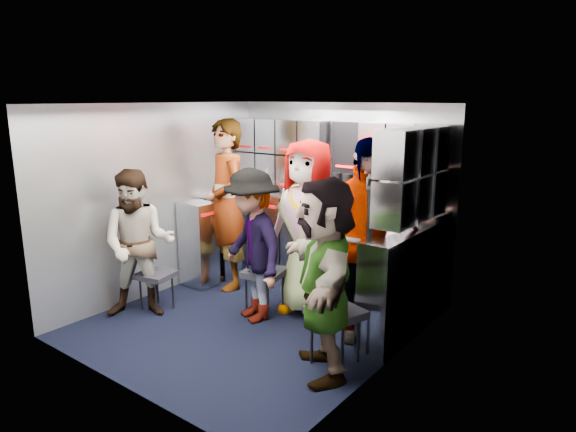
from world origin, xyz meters
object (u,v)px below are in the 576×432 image
Objects in this scene: jump_seat_near_left at (156,277)px; jump_seat_near_right at (336,315)px; jump_seat_mid_left at (265,275)px; attendant_standing at (226,205)px; jump_seat_center at (317,269)px; attendant_arc_c at (308,228)px; attendant_arc_e at (324,278)px; attendant_arc_a at (139,244)px; jump_seat_mid_right at (371,290)px; attendant_arc_d at (363,240)px; attendant_arc_b at (252,246)px.

jump_seat_near_right is at bearing 5.16° from jump_seat_near_left.
attendant_standing reaches higher than jump_seat_mid_left.
jump_seat_center is 0.25× the size of attendant_arc_c.
jump_seat_near_right is (0.80, -0.91, 0.02)m from jump_seat_center.
attendant_arc_e is (1.96, -0.94, -0.17)m from attendant_standing.
jump_seat_near_right is 0.26× the size of attendant_standing.
jump_seat_mid_right is at bearing -11.36° from attendant_arc_a.
attendant_arc_e is at bearing -0.09° from attendant_standing.
attendant_arc_a is 1.68m from attendant_arc_c.
jump_seat_near_left is 2.19m from attendant_arc_d.
jump_seat_near_left is 0.22× the size of attendant_arc_d.
attendant_arc_a is 0.99× the size of attendant_arc_b.
attendant_arc_b is 1.20m from attendant_arc_e.
jump_seat_mid_right reaches higher than jump_seat_near_left.
attendant_arc_b is at bearing -154.63° from attendant_arc_e.
jump_seat_center is (1.26, 1.10, 0.04)m from jump_seat_near_left.
jump_seat_center is at bearing 87.30° from attendant_arc_c.
attendant_arc_c is at bearing -90.00° from jump_seat_center.
jump_seat_near_left is 2.19m from jump_seat_mid_right.
jump_seat_near_right is 0.31× the size of attendant_arc_e.
attendant_arc_d is at bearing -15.46° from attendant_arc_a.
jump_seat_mid_left is at bearing 147.03° from attendant_arc_d.
attendant_arc_e reaches higher than jump_seat_near_left.
jump_seat_mid_right is at bearing 49.74° from attendant_arc_b.
attendant_arc_c is (1.16, -0.03, -0.08)m from attendant_standing.
attendant_standing is 1.09× the size of attendant_arc_c.
attendant_arc_d reaches higher than jump_seat_mid_left.
attendant_standing is at bearing 158.76° from jump_seat_near_right.
jump_seat_near_right is 0.34× the size of attendant_arc_a.
attendant_arc_e is at bearing -90.00° from jump_seat_near_right.
jump_seat_center is 0.95m from attendant_arc_d.
jump_seat_mid_left is 0.29× the size of attendant_arc_e.
jump_seat_mid_left is (0.94, 0.62, 0.05)m from jump_seat_near_left.
jump_seat_mid_right is 2.30m from attendant_arc_a.
attendant_arc_a reaches higher than jump_seat_near_left.
jump_seat_mid_left reaches higher than jump_seat_center.
attendant_arc_e is at bearing -51.42° from attendant_arc_c.
attendant_standing is (-1.88, 0.01, 0.58)m from jump_seat_mid_right.
attendant_arc_b is (0.00, -0.18, 0.35)m from jump_seat_mid_left.
attendant_arc_a is at bearing -139.75° from jump_seat_mid_left.
jump_seat_mid_left reaches higher than jump_seat_near_left.
attendant_arc_d is at bearing 142.67° from attendant_arc_e.
attendant_arc_d is at bearing 7.59° from jump_seat_mid_left.
jump_seat_near_right is at bearing -48.72° from jump_seat_center.
attendant_arc_a is at bearing -90.00° from jump_seat_near_left.
attendant_standing reaches higher than attendant_arc_c.
jump_seat_mid_left is 0.39m from attendant_arc_b.
jump_seat_near_right reaches higher than jump_seat_near_left.
attendant_arc_c is at bearing 24.14° from attendant_standing.
attendant_arc_d is (-0.08, 0.57, 0.49)m from jump_seat_near_right.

